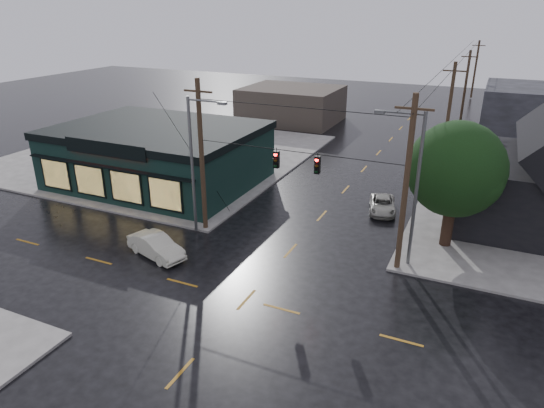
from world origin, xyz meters
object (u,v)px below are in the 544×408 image
at_px(utility_pole_nw, 206,229).
at_px(suv_silver, 383,205).
at_px(corner_tree, 456,170).
at_px(utility_pole_ne, 397,269).
at_px(sedan_cream, 156,246).

relative_size(utility_pole_nw, suv_silver, 2.57).
xyz_separation_m(corner_tree, utility_pole_nw, (-15.20, -4.16, -5.14)).
bearing_deg(utility_pole_ne, suv_silver, 108.34).
xyz_separation_m(corner_tree, sedan_cream, (-15.88, -8.70, -4.46)).
relative_size(utility_pole_nw, sedan_cream, 2.44).
bearing_deg(suv_silver, sedan_cream, -144.95).
bearing_deg(utility_pole_ne, sedan_cream, -161.62).
xyz_separation_m(utility_pole_nw, sedan_cream, (-0.67, -4.54, 0.68)).
xyz_separation_m(utility_pole_ne, suv_silver, (-2.68, 8.08, 0.55)).
relative_size(corner_tree, sedan_cream, 1.91).
xyz_separation_m(sedan_cream, suv_silver, (11.00, 12.62, -0.14)).
bearing_deg(utility_pole_ne, utility_pole_nw, 180.00).
bearing_deg(sedan_cream, suv_silver, -24.03).
height_order(utility_pole_nw, suv_silver, utility_pole_nw).
bearing_deg(sedan_cream, corner_tree, -44.25).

